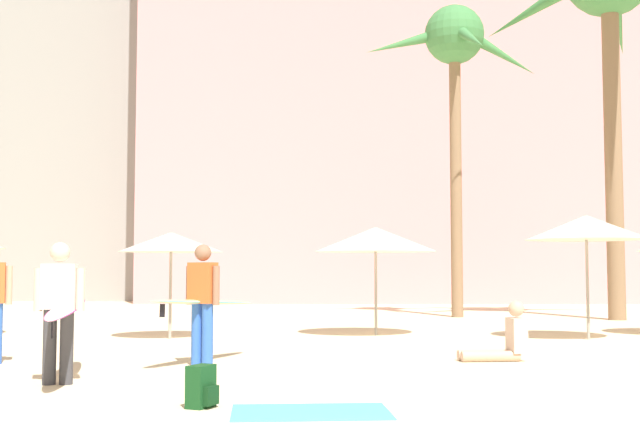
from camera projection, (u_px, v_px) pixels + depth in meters
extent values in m
cube|color=pink|center=(398.00, 87.00, 38.86)|extent=(22.68, 8.07, 19.87)
cylinder|color=#896B4C|center=(456.00, 174.00, 24.90)|extent=(0.35, 0.35, 8.51)
sphere|color=#428447|center=(454.00, 35.00, 25.20)|extent=(1.80, 1.80, 1.80)
cone|color=#428447|center=(502.00, 55.00, 25.27)|extent=(2.25, 0.58, 1.51)
cone|color=#428447|center=(456.00, 65.00, 26.60)|extent=(0.81, 2.28, 1.47)
cone|color=#428447|center=(403.00, 43.00, 25.02)|extent=(2.39, 0.65, 1.01)
cone|color=#428447|center=(471.00, 38.00, 23.69)|extent=(0.74, 2.30, 1.40)
cylinder|color=#896B4C|center=(613.00, 143.00, 23.48)|extent=(0.49, 0.49, 9.94)
cone|color=#428447|center=(617.00, 18.00, 25.81)|extent=(1.96, 3.38, 2.01)
cone|color=#428447|center=(536.00, 8.00, 25.37)|extent=(2.99, 2.82, 1.68)
cylinder|color=gray|center=(170.00, 285.00, 16.79)|extent=(0.06, 0.06, 2.14)
cone|color=beige|center=(171.00, 242.00, 16.85)|extent=(2.11, 2.11, 0.40)
cylinder|color=gray|center=(587.00, 277.00, 16.59)|extent=(0.06, 0.06, 2.48)
cone|color=beige|center=(586.00, 227.00, 16.66)|extent=(2.42, 2.42, 0.50)
cylinder|color=gray|center=(376.00, 281.00, 17.64)|extent=(0.06, 0.06, 2.29)
cone|color=white|center=(376.00, 239.00, 17.70)|extent=(2.58, 2.58, 0.52)
cube|color=#4CC6D6|center=(311.00, 412.00, 7.96)|extent=(1.58, 1.06, 0.01)
cube|color=#14421C|center=(201.00, 386.00, 8.27)|extent=(0.29, 0.35, 0.42)
cube|color=#103516|center=(211.00, 396.00, 8.22)|extent=(0.14, 0.22, 0.18)
cylinder|color=blue|center=(197.00, 334.00, 11.95)|extent=(0.22, 0.22, 0.89)
cylinder|color=blue|center=(208.00, 335.00, 11.84)|extent=(0.22, 0.22, 0.89)
cube|color=orange|center=(203.00, 283.00, 11.95)|extent=(0.46, 0.40, 0.59)
sphere|color=#936B51|center=(203.00, 253.00, 11.98)|extent=(0.33, 0.33, 0.24)
cylinder|color=#936B51|center=(189.00, 285.00, 12.08)|extent=(0.14, 0.14, 0.56)
cylinder|color=#936B51|center=(216.00, 285.00, 11.81)|extent=(0.14, 0.14, 0.56)
ellipsoid|color=beige|center=(205.00, 302.00, 12.23)|extent=(1.41, 2.53, 0.18)
ellipsoid|color=#2FD5D5|center=(205.00, 302.00, 12.23)|extent=(1.44, 2.55, 0.15)
cube|color=black|center=(162.00, 311.00, 11.27)|extent=(0.06, 0.10, 0.18)
cylinder|color=#3D3D42|center=(50.00, 347.00, 9.97)|extent=(0.17, 0.17, 0.90)
cylinder|color=#3D3D42|center=(67.00, 347.00, 9.98)|extent=(0.17, 0.17, 0.90)
cube|color=white|center=(59.00, 286.00, 10.03)|extent=(0.41, 0.25, 0.54)
sphere|color=beige|center=(60.00, 252.00, 10.05)|extent=(0.26, 0.26, 0.24)
cylinder|color=beige|center=(38.00, 289.00, 10.01)|extent=(0.11, 0.11, 0.52)
cylinder|color=beige|center=(80.00, 289.00, 10.04)|extent=(0.11, 0.11, 0.52)
ellipsoid|color=white|center=(67.00, 308.00, 10.31)|extent=(0.88, 3.17, 0.22)
ellipsoid|color=#B61B78|center=(67.00, 308.00, 10.31)|extent=(0.91, 3.18, 0.18)
cube|color=black|center=(52.00, 330.00, 9.06)|extent=(0.04, 0.11, 0.18)
cylinder|color=#D1A889|center=(9.00, 285.00, 12.25)|extent=(0.13, 0.13, 0.57)
cylinder|color=#D1A889|center=(491.00, 356.00, 12.46)|extent=(0.90, 0.26, 0.16)
cylinder|color=#D1A889|center=(486.00, 355.00, 12.66)|extent=(0.90, 0.26, 0.16)
cube|color=beige|center=(517.00, 335.00, 12.63)|extent=(0.26, 0.42, 0.52)
sphere|color=#D1A889|center=(516.00, 309.00, 12.66)|extent=(0.27, 0.27, 0.24)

